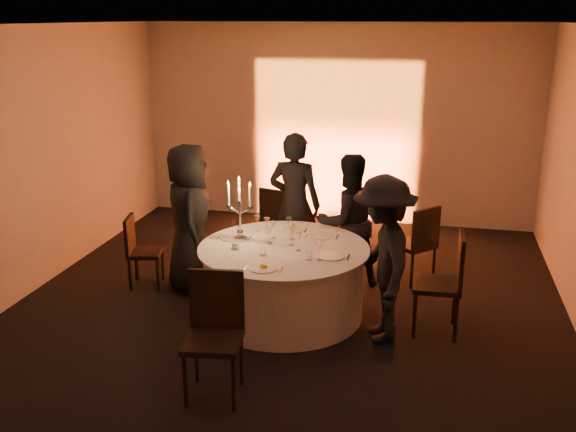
% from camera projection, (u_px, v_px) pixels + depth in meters
% --- Properties ---
extents(floor, '(7.00, 7.00, 0.00)m').
position_uv_depth(floor, '(284.00, 314.00, 6.93)').
color(floor, black).
rests_on(floor, ground).
extents(ceiling, '(7.00, 7.00, 0.00)m').
position_uv_depth(ceiling, '(283.00, 25.00, 6.03)').
color(ceiling, silver).
rests_on(ceiling, wall_back).
extents(wall_back, '(7.00, 0.00, 7.00)m').
position_uv_depth(wall_back, '(336.00, 125.00, 9.74)').
color(wall_back, '#B2ACA5').
rests_on(wall_back, floor).
extents(wall_front, '(7.00, 0.00, 7.00)m').
position_uv_depth(wall_front, '(125.00, 345.00, 3.22)').
color(wall_front, '#B2ACA5').
rests_on(wall_front, floor).
extents(wall_left, '(0.00, 7.00, 7.00)m').
position_uv_depth(wall_left, '(21.00, 165.00, 7.11)').
color(wall_left, '#B2ACA5').
rests_on(wall_left, floor).
extents(uplighter_fixture, '(0.25, 0.12, 0.10)m').
position_uv_depth(uplighter_fixture, '(331.00, 221.00, 9.89)').
color(uplighter_fixture, black).
rests_on(uplighter_fixture, floor).
extents(banquet_table, '(1.80, 1.80, 0.77)m').
position_uv_depth(banquet_table, '(284.00, 281.00, 6.81)').
color(banquet_table, black).
rests_on(banquet_table, floor).
extents(chair_left, '(0.45, 0.45, 0.86)m').
position_uv_depth(chair_left, '(139.00, 248.00, 7.53)').
color(chair_left, black).
rests_on(chair_left, floor).
extents(chair_back_left, '(0.50, 0.50, 0.94)m').
position_uv_depth(chair_back_left, '(278.00, 218.00, 8.47)').
color(chair_back_left, black).
rests_on(chair_back_left, floor).
extents(chair_back_right, '(0.59, 0.59, 0.96)m').
position_uv_depth(chair_back_right, '(418.00, 240.00, 7.59)').
color(chair_back_right, black).
rests_on(chair_back_right, floor).
extents(chair_right, '(0.47, 0.47, 1.06)m').
position_uv_depth(chair_right, '(446.00, 277.00, 6.37)').
color(chair_right, black).
rests_on(chair_right, floor).
extents(chair_front, '(0.52, 0.52, 1.06)m').
position_uv_depth(chair_front, '(215.00, 326.00, 5.35)').
color(chair_front, black).
rests_on(chair_front, floor).
extents(guest_left, '(0.82, 0.98, 1.72)m').
position_uv_depth(guest_left, '(189.00, 217.00, 7.38)').
color(guest_left, black).
rests_on(guest_left, floor).
extents(guest_back_left, '(0.69, 0.50, 1.78)m').
position_uv_depth(guest_back_left, '(295.00, 205.00, 7.77)').
color(guest_back_left, black).
rests_on(guest_back_left, floor).
extents(guest_back_right, '(0.97, 0.91, 1.60)m').
position_uv_depth(guest_back_right, '(348.00, 221.00, 7.46)').
color(guest_back_right, black).
rests_on(guest_back_right, floor).
extents(guest_right, '(0.88, 1.20, 1.66)m').
position_uv_depth(guest_right, '(383.00, 260.00, 6.18)').
color(guest_right, black).
rests_on(guest_right, floor).
extents(plate_left, '(0.36, 0.30, 0.01)m').
position_uv_depth(plate_left, '(234.00, 237.00, 6.97)').
color(plate_left, white).
rests_on(plate_left, banquet_table).
extents(plate_back_left, '(0.36, 0.29, 0.08)m').
position_uv_depth(plate_back_left, '(291.00, 229.00, 7.23)').
color(plate_back_left, white).
rests_on(plate_back_left, banquet_table).
extents(plate_back_right, '(0.35, 0.26, 0.01)m').
position_uv_depth(plate_back_right, '(322.00, 236.00, 7.02)').
color(plate_back_right, white).
rests_on(plate_back_right, banquet_table).
extents(plate_right, '(0.36, 0.27, 0.01)m').
position_uv_depth(plate_right, '(331.00, 256.00, 6.43)').
color(plate_right, white).
rests_on(plate_right, banquet_table).
extents(plate_front, '(0.36, 0.27, 0.08)m').
position_uv_depth(plate_front, '(264.00, 267.00, 6.12)').
color(plate_front, white).
rests_on(plate_front, banquet_table).
extents(coffee_cup, '(0.11, 0.11, 0.07)m').
position_uv_depth(coffee_cup, '(235.00, 246.00, 6.65)').
color(coffee_cup, white).
rests_on(coffee_cup, banquet_table).
extents(candelabra, '(0.30, 0.14, 0.71)m').
position_uv_depth(candelabra, '(240.00, 218.00, 6.86)').
color(candelabra, white).
rests_on(candelabra, banquet_table).
extents(wine_glass_a, '(0.07, 0.07, 0.19)m').
position_uv_depth(wine_glass_a, '(270.00, 232.00, 6.75)').
color(wine_glass_a, silver).
rests_on(wine_glass_a, banquet_table).
extents(wine_glass_b, '(0.07, 0.07, 0.19)m').
position_uv_depth(wine_glass_b, '(273.00, 226.00, 6.94)').
color(wine_glass_b, silver).
rests_on(wine_glass_b, banquet_table).
extents(wine_glass_c, '(0.07, 0.07, 0.19)m').
position_uv_depth(wine_glass_c, '(319.00, 247.00, 6.30)').
color(wine_glass_c, silver).
rests_on(wine_glass_c, banquet_table).
extents(wine_glass_d, '(0.07, 0.07, 0.19)m').
position_uv_depth(wine_glass_d, '(293.00, 227.00, 6.88)').
color(wine_glass_d, silver).
rests_on(wine_glass_d, banquet_table).
extents(wine_glass_e, '(0.07, 0.07, 0.19)m').
position_uv_depth(wine_glass_e, '(298.00, 238.00, 6.55)').
color(wine_glass_e, silver).
rests_on(wine_glass_e, banquet_table).
extents(wine_glass_f, '(0.07, 0.07, 0.19)m').
position_uv_depth(wine_glass_f, '(291.00, 233.00, 6.71)').
color(wine_glass_f, silver).
rests_on(wine_glass_f, banquet_table).
extents(wine_glass_g, '(0.07, 0.07, 0.19)m').
position_uv_depth(wine_glass_g, '(257.00, 220.00, 7.15)').
color(wine_glass_g, silver).
rests_on(wine_glass_g, banquet_table).
extents(wine_glass_h, '(0.07, 0.07, 0.19)m').
position_uv_depth(wine_glass_h, '(267.00, 222.00, 7.06)').
color(wine_glass_h, silver).
rests_on(wine_glass_h, banquet_table).
extents(wine_glass_i, '(0.07, 0.07, 0.19)m').
position_uv_depth(wine_glass_i, '(289.00, 222.00, 7.07)').
color(wine_glass_i, silver).
rests_on(wine_glass_i, banquet_table).
extents(tumbler_a, '(0.07, 0.07, 0.09)m').
position_uv_depth(tumbler_a, '(309.00, 256.00, 6.33)').
color(tumbler_a, silver).
rests_on(tumbler_a, banquet_table).
extents(tumbler_b, '(0.07, 0.07, 0.09)m').
position_uv_depth(tumbler_b, '(263.00, 252.00, 6.45)').
color(tumbler_b, silver).
rests_on(tumbler_b, banquet_table).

